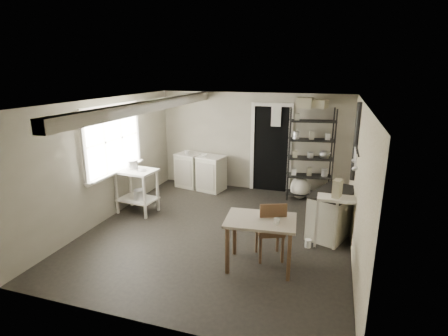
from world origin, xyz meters
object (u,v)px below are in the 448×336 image
(prep_table, at_px, (137,193))
(stove, at_px, (333,211))
(base_cabinets, at_px, (200,170))
(work_table, at_px, (260,243))
(shelf_rack, at_px, (310,158))
(flour_sack, at_px, (300,188))
(stockpot, at_px, (132,166))
(chair, at_px, (270,228))

(prep_table, relative_size, stove, 0.87)
(base_cabinets, distance_m, work_table, 3.72)
(shelf_rack, relative_size, stove, 1.99)
(prep_table, distance_m, flour_sack, 3.54)
(stockpot, xyz_separation_m, flour_sack, (3.17, 1.73, -0.70))
(chair, bearing_deg, flour_sack, 64.03)
(prep_table, distance_m, shelf_rack, 3.75)
(stockpot, relative_size, work_table, 0.26)
(stove, relative_size, flour_sack, 2.00)
(base_cabinets, relative_size, stove, 1.24)
(stockpot, relative_size, chair, 0.27)
(chair, bearing_deg, shelf_rack, 60.50)
(work_table, distance_m, flour_sack, 3.07)
(stockpot, distance_m, flour_sack, 3.68)
(work_table, bearing_deg, chair, 74.13)
(stockpot, xyz_separation_m, shelf_rack, (3.34, 1.76, 0.01))
(flour_sack, bearing_deg, work_table, -94.89)
(base_cabinets, relative_size, chair, 1.33)
(prep_table, xyz_separation_m, stockpot, (-0.12, 0.07, 0.54))
(stove, relative_size, chair, 1.07)
(base_cabinets, xyz_separation_m, chair, (2.21, -2.75, 0.03))
(shelf_rack, height_order, chair, shelf_rack)
(base_cabinets, bearing_deg, prep_table, -98.33)
(stockpot, xyz_separation_m, work_table, (2.91, -1.33, -0.56))
(prep_table, height_order, shelf_rack, shelf_rack)
(work_table, relative_size, flour_sack, 1.95)
(shelf_rack, bearing_deg, stove, -81.19)
(work_table, distance_m, chair, 0.33)
(stockpot, height_order, work_table, stockpot)
(base_cabinets, xyz_separation_m, flour_sack, (2.39, 0.00, -0.22))
(stockpot, relative_size, stove, 0.25)
(work_table, height_order, chair, chair)
(shelf_rack, xyz_separation_m, chair, (-0.35, -2.79, -0.46))
(shelf_rack, distance_m, stove, 1.84)
(stockpot, bearing_deg, prep_table, -29.02)
(prep_table, distance_m, base_cabinets, 1.91)
(prep_table, distance_m, stockpot, 0.56)
(base_cabinets, bearing_deg, flour_sack, 11.86)
(prep_table, relative_size, shelf_rack, 0.44)
(prep_table, bearing_deg, flour_sack, 30.53)
(base_cabinets, xyz_separation_m, shelf_rack, (2.57, 0.04, 0.49))
(prep_table, height_order, chair, chair)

